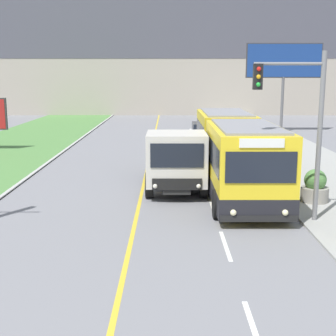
{
  "coord_description": "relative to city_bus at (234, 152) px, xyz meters",
  "views": [
    {
      "loc": [
        1.09,
        -0.35,
        4.81
      ],
      "look_at": [
        1.1,
        16.78,
        1.4
      ],
      "focal_mm": 50.0,
      "sensor_mm": 36.0,
      "label": 1
    }
  ],
  "objects": [
    {
      "name": "dump_truck",
      "position": [
        -2.53,
        -0.96,
        -0.24
      ],
      "size": [
        2.46,
        6.15,
        2.58
      ],
      "color": "black",
      "rests_on": "ground_plane"
    },
    {
      "name": "traffic_light_mast",
      "position": [
        1.35,
        -5.15,
        2.01
      ],
      "size": [
        2.28,
        0.32,
        5.56
      ],
      "color": "slate",
      "rests_on": "ground_plane"
    },
    {
      "name": "planter_round_far",
      "position": [
        2.73,
        5.97,
        -0.94
      ],
      "size": [
        1.0,
        1.0,
        1.2
      ],
      "color": "gray",
      "rests_on": "sidewalk_right"
    },
    {
      "name": "car_distant",
      "position": [
        -0.33,
        13.33,
        -0.86
      ],
      "size": [
        1.8,
        4.3,
        1.45
      ],
      "color": "silver",
      "rests_on": "ground_plane"
    },
    {
      "name": "billboard_large",
      "position": [
        6.75,
        19.56,
        4.21
      ],
      "size": [
        6.28,
        0.24,
        7.41
      ],
      "color": "#59595B",
      "rests_on": "ground_plane"
    },
    {
      "name": "planter_round_third",
      "position": [
        2.57,
        1.56,
        -0.9
      ],
      "size": [
        1.08,
        1.08,
        1.27
      ],
      "color": "gray",
      "rests_on": "sidewalk_right"
    },
    {
      "name": "planter_round_second",
      "position": [
        2.71,
        -2.85,
        -0.91
      ],
      "size": [
        1.04,
        1.04,
        1.25
      ],
      "color": "gray",
      "rests_on": "sidewalk_right"
    },
    {
      "name": "apartment_block_background",
      "position": [
        -3.96,
        40.92,
        8.1
      ],
      "size": [
        80.0,
        8.04,
        19.29
      ],
      "color": "#A89E8E",
      "rests_on": "ground_plane"
    },
    {
      "name": "city_bus",
      "position": [
        0.0,
        0.0,
        0.0
      ],
      "size": [
        2.66,
        12.1,
        3.04
      ],
      "color": "yellow",
      "rests_on": "ground_plane"
    }
  ]
}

